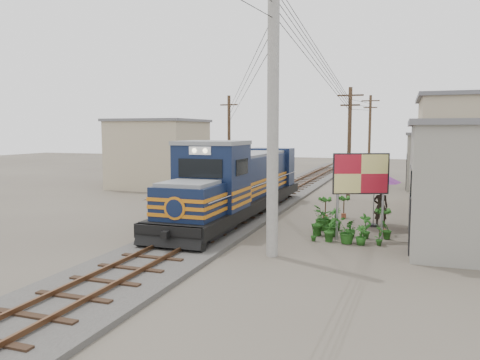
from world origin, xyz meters
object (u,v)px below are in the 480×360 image
at_px(billboard, 361,176).
at_px(vendor, 381,207).
at_px(locomotive, 239,185).
at_px(market_umbrella, 374,176).

height_order(billboard, vendor, billboard).
relative_size(locomotive, vendor, 8.42).
height_order(locomotive, vendor, locomotive).
xyz_separation_m(billboard, market_umbrella, (0.36, 2.89, -0.25)).
bearing_deg(locomotive, billboard, -25.75).
height_order(locomotive, billboard, locomotive).
bearing_deg(vendor, market_umbrella, 17.24).
bearing_deg(market_umbrella, locomotive, 179.33).
bearing_deg(vendor, locomotive, -8.56).
relative_size(locomotive, market_umbrella, 5.59).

